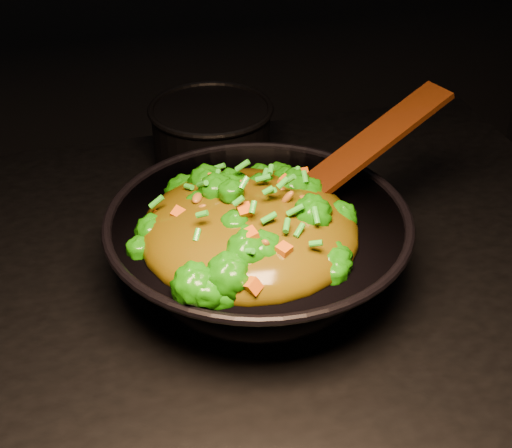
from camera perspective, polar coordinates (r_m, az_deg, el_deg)
name	(u,v)px	position (r m, az deg, el deg)	size (l,w,h in m)	color
wok	(258,252)	(0.89, 0.17, -2.25)	(0.36, 0.36, 0.10)	black
stir_fry	(249,203)	(0.81, -0.57, 1.69)	(0.26, 0.26, 0.09)	#1A7408
spatula	(353,157)	(0.89, 7.73, 5.31)	(0.30, 0.05, 0.01)	#3D1108
back_pot	(212,136)	(1.15, -3.56, 7.01)	(0.19, 0.19, 0.11)	black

